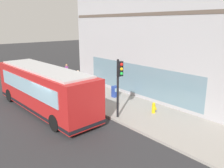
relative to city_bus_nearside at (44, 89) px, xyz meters
The scene contains 10 objects.
ground 2.82m from the city_bus_nearside, 93.88° to the right, with size 120.00×120.00×0.00m, color #2D2D30.
sidewalk_curb 5.39m from the city_bus_nearside, 26.84° to the right, with size 4.37×40.00×0.15m, color #9E9991.
building_corner 11.41m from the city_bus_nearside, 12.88° to the right, with size 6.91×16.79×12.03m.
city_bus_nearside is the anchor object (origin of this frame).
traffic_light_near_corner 5.57m from the city_bus_nearside, 58.54° to the right, with size 0.32×0.49×3.73m.
fire_hydrant 7.64m from the city_bus_nearside, 47.38° to the right, with size 0.35×0.35×0.74m.
pedestrian_by_light_pole 7.95m from the city_bus_nearside, 49.24° to the left, with size 0.32×0.32×1.77m.
pedestrian_walking_along_curb 6.78m from the city_bus_nearside, 60.79° to the left, with size 0.32×0.32×1.59m.
pedestrian_near_building_entrance 5.72m from the city_bus_nearside, 33.60° to the left, with size 0.32×0.32×1.62m.
newspaper_vending_box 5.66m from the city_bus_nearside, 13.21° to the right, with size 0.44×0.42×0.90m.
Camera 1 is at (-6.19, -12.40, 6.00)m, focal length 36.86 mm.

